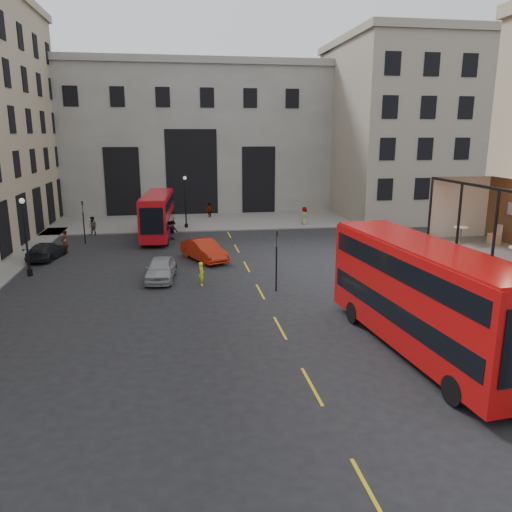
{
  "coord_description": "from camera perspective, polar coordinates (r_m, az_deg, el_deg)",
  "views": [
    {
      "loc": [
        -6.87,
        -16.9,
        9.45
      ],
      "look_at": [
        -2.73,
        9.09,
        3.0
      ],
      "focal_mm": 35.0,
      "sensor_mm": 36.0,
      "label": 1
    }
  ],
  "objects": [
    {
      "name": "ground",
      "position": [
        20.55,
        11.93,
        -13.94
      ],
      "size": [
        140.0,
        140.0,
        0.0
      ],
      "primitive_type": "plane",
      "color": "black",
      "rests_on": "ground"
    },
    {
      "name": "gateway",
      "position": [
        64.92,
        -7.63,
        13.6
      ],
      "size": [
        35.0,
        10.6,
        18.0
      ],
      "color": "#9E9A93",
      "rests_on": "ground"
    },
    {
      "name": "building_right",
      "position": [
        62.91,
        16.74,
        14.07
      ],
      "size": [
        16.6,
        18.6,
        20.0
      ],
      "color": "gray",
      "rests_on": "ground"
    },
    {
      "name": "pavement_far",
      "position": [
        55.7,
        -8.06,
        3.94
      ],
      "size": [
        40.0,
        12.0,
        0.12
      ],
      "primitive_type": "cube",
      "color": "slate",
      "rests_on": "ground"
    },
    {
      "name": "traffic_light_near",
      "position": [
        30.32,
        2.35,
        0.36
      ],
      "size": [
        0.16,
        0.2,
        3.8
      ],
      "color": "black",
      "rests_on": "ground"
    },
    {
      "name": "traffic_light_far",
      "position": [
        46.17,
        -19.15,
        4.26
      ],
      "size": [
        0.16,
        0.2,
        3.8
      ],
      "color": "black",
      "rests_on": "ground"
    },
    {
      "name": "street_lamp_a",
      "position": [
        37.02,
        -24.76,
        1.51
      ],
      "size": [
        0.36,
        0.36,
        5.33
      ],
      "color": "black",
      "rests_on": "ground"
    },
    {
      "name": "street_lamp_b",
      "position": [
        51.39,
        -8.05,
        5.75
      ],
      "size": [
        0.36,
        0.36,
        5.33
      ],
      "color": "black",
      "rests_on": "ground"
    },
    {
      "name": "bus_near",
      "position": [
        22.83,
        18.47,
        -4.01
      ],
      "size": [
        3.96,
        12.51,
        4.91
      ],
      "color": "#A80B0B",
      "rests_on": "ground"
    },
    {
      "name": "bus_far",
      "position": [
        47.35,
        -11.18,
        4.83
      ],
      "size": [
        2.97,
        10.4,
        4.1
      ],
      "color": "#B00C14",
      "rests_on": "ground"
    },
    {
      "name": "car_a",
      "position": [
        33.64,
        -10.86,
        -1.46
      ],
      "size": [
        2.19,
        4.58,
        1.51
      ],
      "primitive_type": "imported",
      "rotation": [
        0.0,
        0.0,
        -0.09
      ],
      "color": "#95989C",
      "rests_on": "ground"
    },
    {
      "name": "car_b",
      "position": [
        38.33,
        -5.95,
        0.67
      ],
      "size": [
        3.58,
        5.17,
        1.61
      ],
      "primitive_type": "imported",
      "rotation": [
        0.0,
        0.0,
        0.43
      ],
      "color": "#B51F0B",
      "rests_on": "ground"
    },
    {
      "name": "car_c",
      "position": [
        41.9,
        -22.83,
        0.56
      ],
      "size": [
        2.63,
        4.76,
        1.31
      ],
      "primitive_type": "imported",
      "rotation": [
        0.0,
        0.0,
        2.95
      ],
      "color": "black",
      "rests_on": "ground"
    },
    {
      "name": "bicycle",
      "position": [
        35.92,
        -10.5,
        -0.92
      ],
      "size": [
        1.91,
        0.92,
        0.97
      ],
      "primitive_type": "imported",
      "rotation": [
        0.0,
        0.0,
        1.42
      ],
      "color": "gray",
      "rests_on": "ground"
    },
    {
      "name": "cyclist",
      "position": [
        32.08,
        -6.25,
        -2.02
      ],
      "size": [
        0.42,
        0.59,
        1.53
      ],
      "primitive_type": "imported",
      "rotation": [
        0.0,
        0.0,
        1.67
      ],
      "color": "#D9F419",
      "rests_on": "ground"
    },
    {
      "name": "pedestrian_a",
      "position": [
        50.1,
        -18.13,
        3.27
      ],
      "size": [
        1.08,
        0.97,
        1.81
      ],
      "primitive_type": "imported",
      "rotation": [
        0.0,
        0.0,
        -0.39
      ],
      "color": "gray",
      "rests_on": "ground"
    },
    {
      "name": "pedestrian_b",
      "position": [
        46.36,
        -9.52,
        2.92
      ],
      "size": [
        1.3,
        1.16,
        1.75
      ],
      "primitive_type": "imported",
      "rotation": [
        0.0,
        0.0,
        0.57
      ],
      "color": "gray",
      "rests_on": "ground"
    },
    {
      "name": "pedestrian_c",
      "position": [
        57.66,
        -5.34,
        5.17
      ],
      "size": [
        1.06,
        1.01,
        1.76
      ],
      "primitive_type": "imported",
      "rotation": [
        0.0,
        0.0,
        3.87
      ],
      "color": "gray",
      "rests_on": "ground"
    },
    {
      "name": "pedestrian_d",
      "position": [
        53.27,
        5.55,
        4.57
      ],
      "size": [
        0.89,
        1.11,
        1.97
      ],
      "primitive_type": "imported",
      "rotation": [
        0.0,
        0.0,
        1.88
      ],
      "color": "gray",
      "rests_on": "ground"
    },
    {
      "name": "pedestrian_e",
      "position": [
        43.18,
        -21.02,
        1.48
      ],
      "size": [
        0.58,
        0.76,
        1.88
      ],
      "primitive_type": "imported",
      "rotation": [
        0.0,
        0.0,
        4.51
      ],
      "color": "gray",
      "rests_on": "ground"
    },
    {
      "name": "cafe_table_far",
      "position": [
        24.47,
        22.37,
        2.5
      ],
      "size": [
        0.61,
        0.61,
        0.77
      ],
      "color": "white",
      "rests_on": "cafe_floor"
    },
    {
      "name": "cafe_chair_d",
      "position": [
        25.13,
        25.6,
        1.89
      ],
      "size": [
        0.49,
        0.49,
        0.87
      ],
      "color": "tan",
      "rests_on": "cafe_floor"
    }
  ]
}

